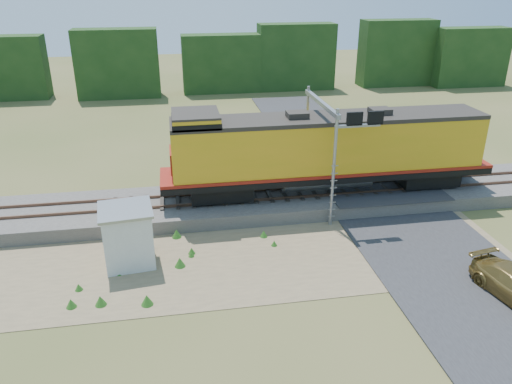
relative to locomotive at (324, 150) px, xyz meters
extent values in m
plane|color=#475123|center=(-3.22, -6.00, -3.46)|extent=(140.00, 140.00, 0.00)
cube|color=slate|center=(-3.22, 0.00, -3.06)|extent=(70.00, 5.00, 0.80)
cube|color=brown|center=(-3.22, -0.72, -2.58)|extent=(70.00, 0.10, 0.16)
cube|color=brown|center=(-3.22, 0.72, -2.58)|extent=(70.00, 0.10, 0.16)
cube|color=#8C7754|center=(-5.22, -5.50, -3.44)|extent=(26.00, 8.00, 0.03)
cube|color=#38383A|center=(3.78, 0.00, -2.63)|extent=(7.00, 5.20, 0.06)
cube|color=#38383A|center=(3.78, 16.00, -3.42)|extent=(7.00, 24.00, 0.08)
cube|color=#183613|center=(-3.22, 32.00, -0.21)|extent=(36.00, 3.00, 6.50)
cube|color=black|center=(-6.09, 0.00, -2.06)|extent=(3.53, 2.26, 0.88)
cube|color=black|center=(6.67, 0.00, -2.06)|extent=(3.53, 2.26, 0.88)
cube|color=black|center=(0.29, 0.00, -1.44)|extent=(19.63, 2.94, 0.35)
cylinder|color=gray|center=(0.29, 0.00, -1.91)|extent=(5.40, 1.18, 1.18)
cube|color=gold|center=(0.29, 0.00, 0.26)|extent=(18.16, 2.85, 3.04)
cube|color=maroon|center=(0.29, 0.00, -1.14)|extent=(19.63, 2.99, 0.18)
cube|color=#28231E|center=(0.29, 0.00, 1.90)|extent=(18.16, 2.90, 0.24)
cube|color=gold|center=(-7.37, 0.00, 2.12)|extent=(2.55, 2.85, 0.69)
cube|color=#28231E|center=(-7.37, 0.00, 2.51)|extent=(2.55, 2.90, 0.12)
cube|color=black|center=(-7.37, 0.00, 2.08)|extent=(2.60, 2.90, 0.34)
cube|color=maroon|center=(-8.84, 0.00, -0.08)|extent=(0.10, 1.96, 1.18)
cube|color=#28231E|center=(-1.68, 0.00, 2.12)|extent=(1.18, 0.98, 0.44)
cube|color=#28231E|center=(3.23, 0.00, 2.12)|extent=(1.18, 0.98, 0.44)
cube|color=silver|center=(-11.08, -4.98, -2.07)|extent=(2.47, 2.47, 2.79)
cube|color=gray|center=(-11.08, -4.98, -0.62)|extent=(2.72, 2.72, 0.13)
cylinder|color=gray|center=(-0.30, -2.80, -0.15)|extent=(0.17, 0.17, 6.62)
cylinder|color=gray|center=(-0.30, 2.80, -0.15)|extent=(0.17, 0.17, 6.62)
cube|color=gray|center=(-0.30, 0.00, 2.78)|extent=(0.24, 6.20, 0.24)
cube|color=gray|center=(0.83, -2.80, 2.21)|extent=(2.46, 0.14, 0.14)
cube|color=black|center=(0.64, -2.80, 2.59)|extent=(0.85, 0.14, 0.71)
cube|color=black|center=(1.78, -2.80, 2.59)|extent=(0.85, 0.14, 0.71)
camera|label=1|loc=(-8.58, -26.58, 9.45)|focal=35.00mm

